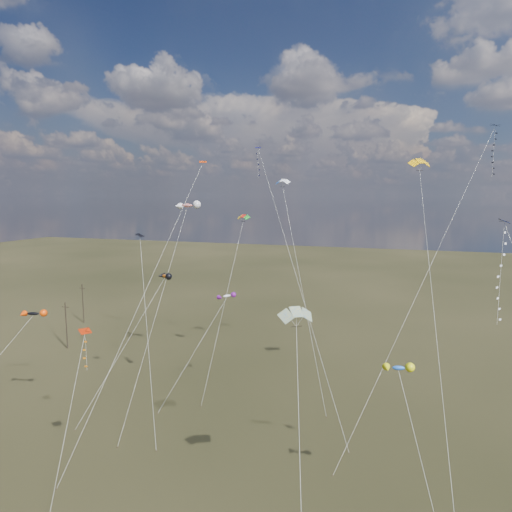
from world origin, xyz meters
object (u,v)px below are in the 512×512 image
(diamond_black_high, at_px, (486,166))
(parafoil_yellow, at_px, (420,162))
(utility_pole_far, at_px, (83,303))
(novelty_black_orange, at_px, (33,314))
(utility_pole_near, at_px, (66,325))

(diamond_black_high, height_order, parafoil_yellow, diamond_black_high)
(utility_pole_far, height_order, novelty_black_orange, novelty_black_orange)
(utility_pole_far, bearing_deg, utility_pole_near, -60.26)
(novelty_black_orange, bearing_deg, utility_pole_near, 122.65)
(utility_pole_far, distance_m, parafoil_yellow, 70.76)
(utility_pole_near, distance_m, parafoil_yellow, 61.14)
(utility_pole_near, relative_size, diamond_black_high, 0.23)
(utility_pole_near, bearing_deg, novelty_black_orange, -57.35)
(utility_pole_near, height_order, utility_pole_far, same)
(diamond_black_high, bearing_deg, parafoil_yellow, -141.48)
(novelty_black_orange, bearing_deg, diamond_black_high, 22.38)
(diamond_black_high, distance_m, novelty_black_orange, 57.64)
(diamond_black_high, bearing_deg, utility_pole_far, 170.17)
(diamond_black_high, xyz_separation_m, novelty_black_orange, (-50.73, -20.89, -17.65))
(novelty_black_orange, bearing_deg, utility_pole_far, 121.45)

